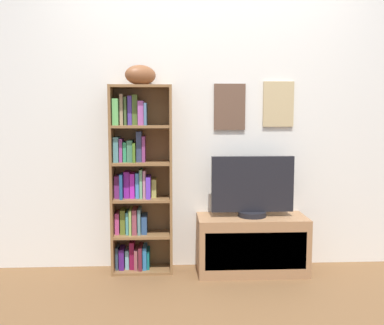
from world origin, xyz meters
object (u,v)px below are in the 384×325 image
at_px(football, 140,75).
at_px(television, 253,187).
at_px(tv_stand, 252,244).
at_px(bookshelf, 137,182).

height_order(football, television, football).
relative_size(tv_stand, television, 1.33).
relative_size(bookshelf, television, 2.29).
height_order(bookshelf, television, bookshelf).
xyz_separation_m(football, television, (0.87, -0.07, -0.87)).
distance_m(bookshelf, television, 0.91).
bearing_deg(football, television, -4.48).
xyz_separation_m(football, tv_stand, (0.87, -0.07, -1.32)).
bearing_deg(tv_stand, television, 90.00).
relative_size(football, television, 0.40).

